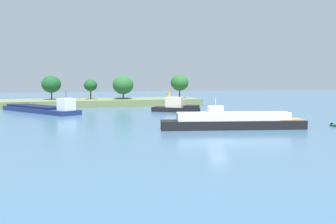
% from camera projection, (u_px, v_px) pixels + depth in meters
% --- Properties ---
extents(ground_plane, '(400.00, 400.00, 0.00)m').
position_uv_depth(ground_plane, '(220.00, 142.00, 45.68)').
color(ground_plane, '#3D607F').
extents(treeline_island, '(86.65, 17.09, 9.94)m').
position_uv_depth(treeline_island, '(75.00, 99.00, 107.96)').
color(treeline_island, '#66754C').
rests_on(treeline_island, ground).
extents(white_riverboat, '(24.22, 8.61, 5.26)m').
position_uv_depth(white_riverboat, '(233.00, 121.00, 57.60)').
color(white_riverboat, black).
rests_on(white_riverboat, ground).
extents(cargo_barge, '(20.92, 27.22, 5.70)m').
position_uv_depth(cargo_barge, '(40.00, 109.00, 87.62)').
color(cargo_barge, navy).
rests_on(cargo_barge, ground).
extents(tugboat, '(11.91, 9.99, 4.97)m').
position_uv_depth(tugboat, '(177.00, 107.00, 88.56)').
color(tugboat, black).
rests_on(tugboat, ground).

